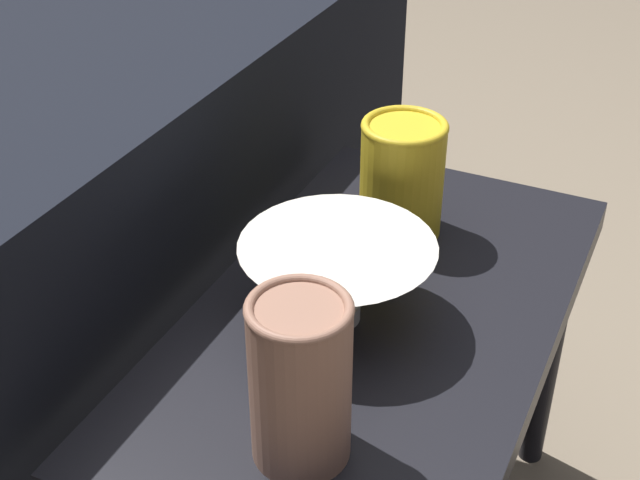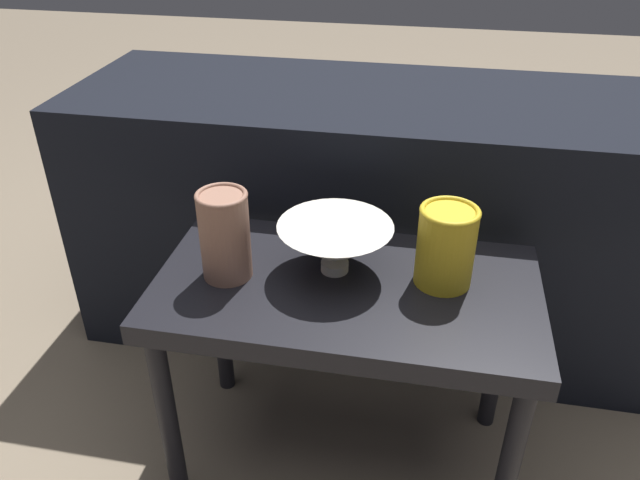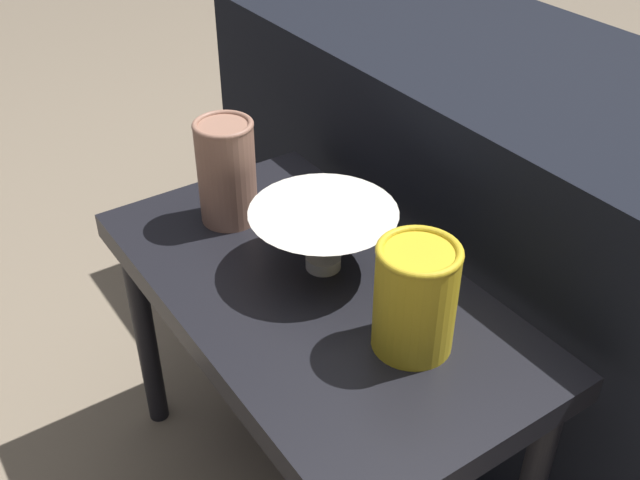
% 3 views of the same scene
% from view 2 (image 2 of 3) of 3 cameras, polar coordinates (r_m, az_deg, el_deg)
% --- Properties ---
extents(ground_plane, '(8.00, 8.00, 0.00)m').
position_cam_2_polar(ground_plane, '(1.42, 2.01, -18.88)').
color(ground_plane, '#7F705B').
extents(table, '(0.68, 0.37, 0.45)m').
position_cam_2_polar(table, '(1.14, 2.37, -6.31)').
color(table, black).
rests_on(table, ground_plane).
extents(couch_backdrop, '(1.44, 0.50, 0.63)m').
position_cam_2_polar(couch_backdrop, '(1.59, 4.99, 2.24)').
color(couch_backdrop, black).
rests_on(couch_backdrop, ground_plane).
extents(bowl, '(0.21, 0.21, 0.09)m').
position_cam_2_polar(bowl, '(1.11, 1.38, -0.41)').
color(bowl, silver).
rests_on(bowl, table).
extents(vase_textured_left, '(0.09, 0.09, 0.16)m').
position_cam_2_polar(vase_textured_left, '(1.09, -8.71, 0.53)').
color(vase_textured_left, '#996B56').
rests_on(vase_textured_left, table).
extents(vase_colorful_right, '(0.10, 0.10, 0.15)m').
position_cam_2_polar(vase_colorful_right, '(1.09, 11.45, -0.45)').
color(vase_colorful_right, gold).
rests_on(vase_colorful_right, table).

